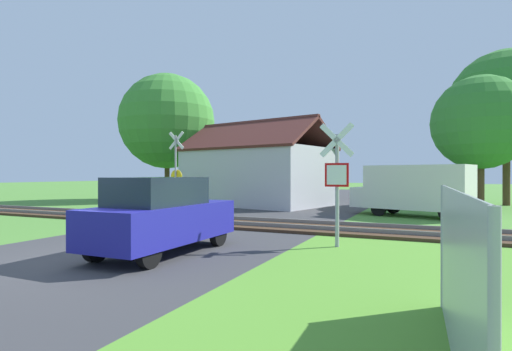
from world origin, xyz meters
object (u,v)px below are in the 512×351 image
Objects in this scene: tree_right at (480,123)px; tree_far at (507,106)px; crossing_sign_far at (176,169)px; tree_left at (167,121)px; fence_panel at (456,282)px; stop_sign_near at (337,177)px; mail_truck at (414,188)px; parked_car at (162,215)px; house at (257,174)px.

tree_far is at bearing 66.84° from tree_right.
crossing_sign_far is 0.43× the size of tree_left.
fence_panel is (17.61, -19.31, -4.77)m from tree_left.
stop_sign_near is 0.60× the size of mail_truck.
crossing_sign_far reaches higher than fence_panel.
tree_left reaches higher than mail_truck.
parked_car is (5.48, -8.27, -1.23)m from crossing_sign_far.
crossing_sign_far is at bearing 123.07° from mail_truck.
house reaches higher than fence_panel.
fence_panel is (-3.75, -23.40, -5.05)m from tree_far.
mail_truck is 1.30× the size of parked_car.
house is at bearing 27.02° from fence_panel.
tree_far reaches higher than house.
house is 8.67m from tree_left.
house is at bearing -10.75° from tree_left.
crossing_sign_far is 19.54m from tree_far.
tree_far reaches higher than stop_sign_near.
stop_sign_near is at bearing 20.22° from fence_panel.
parked_car is at bearing -116.66° from tree_right.
tree_left reaches higher than parked_car.
mail_truck is (10.48, 2.86, -0.88)m from crossing_sign_far.
fence_panel is (0.97, -14.57, -0.39)m from mail_truck.
crossing_sign_far is 10.00m from parked_car.
fence_panel is at bearing -95.97° from tree_right.
crossing_sign_far is 6.34m from house.
tree_left is (-7.67, 1.46, 3.78)m from house.
stop_sign_near is at bearing -30.28° from crossing_sign_far.
stop_sign_near is 0.34× the size of tree_far.
fence_panel is at bearing -29.56° from parked_car.
crossing_sign_far is at bearing -91.46° from house.
house is at bearing 87.66° from mail_truck.
fence_panel is (11.45, -11.71, -1.27)m from crossing_sign_far.
tree_far reaches higher than tree_right.
fence_panel is at bearing 109.36° from stop_sign_near.
stop_sign_near is 0.35× the size of tree_left.
tree_left is at bearing 40.27° from fence_panel.
crossing_sign_far is (-9.02, 5.79, 0.35)m from stop_sign_near.
stop_sign_near is 0.34× the size of house.
tree_right is at bearing 19.44° from house.
tree_left is 0.98× the size of tree_far.
parked_car is 6.89m from fence_panel.
tree_right is 19.80m from fence_panel.
fence_panel is at bearing -43.23° from crossing_sign_far.
house is at bearing 78.64° from crossing_sign_far.
house is 2.36× the size of fence_panel.
parked_car reaches higher than fence_panel.
crossing_sign_far is 0.97× the size of parked_car.
tree_left reaches higher than crossing_sign_far.
tree_right reaches higher than parked_car.
tree_left is 21.75m from tree_far.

